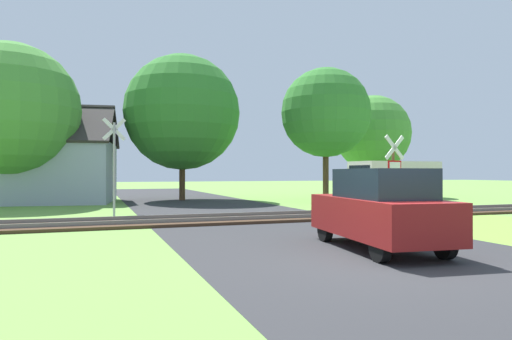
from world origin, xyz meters
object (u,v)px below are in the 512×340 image
Objects in this scene: stop_sign_near at (394,172)px; house at (49,170)px; parked_car at (379,209)px; mail_truck at (392,182)px; crossing_sign_far at (114,160)px; tree_far at (373,133)px; tree_center at (182,112)px; tree_right at (326,113)px; tree_left at (11,109)px.

stop_sign_near is 19.36m from house.
mail_truck is at bearing 58.74° from parked_car.
tree_far is at bearing 28.13° from crossing_sign_far.
tree_far reaches higher than mail_truck.
mail_truck is (8.44, -9.52, -4.20)m from tree_center.
tree_center is (-7.78, 4.09, 0.18)m from tree_right.
tree_left is (-16.98, 2.45, -0.28)m from tree_right.
tree_left reaches higher than house.
house is 21.69m from tree_far.
house is at bearing -58.58° from stop_sign_near.
tree_right is (12.22, 5.83, 3.08)m from crossing_sign_far.
tree_right is at bearing 71.77° from parked_car.
tree_right reaches higher than mail_truck.
tree_right is at bearing -8.20° from tree_left.
crossing_sign_far is 13.89m from tree_right.
mail_truck is (17.65, -7.87, -3.74)m from tree_left.
house is 1.01× the size of tree_right.
tree_far is 24.12m from parked_car.
stop_sign_near is at bearing -106.31° from tree_right.
house is (-12.20, 15.03, 0.17)m from stop_sign_near.
tree_left reaches higher than stop_sign_near.
tree_far is 0.93× the size of tree_right.
crossing_sign_far is at bearing -154.49° from tree_right.
mail_truck is 1.21× the size of parked_car.
tree_center is (7.55, -0.24, 3.56)m from house.
tree_center reaches higher than house.
crossing_sign_far is 0.42× the size of tree_center.
house is 1.58× the size of mail_truck.
tree_center reaches higher than tree_right.
tree_right reaches higher than parked_car.
parked_car is (0.72, -19.56, -4.54)m from tree_center.
crossing_sign_far is at bearing -114.13° from tree_center.
parked_car is at bearing 138.34° from mail_truck.
mail_truck is at bearing -24.05° from tree_left.
tree_right is 6.78m from mail_truck.
mail_truck reaches higher than parked_car.
tree_left reaches higher than tree_right.
tree_center is at bearing 10.12° from tree_left.
tree_center is at bearing 37.47° from mail_truck.
tree_left is at bearing 171.80° from tree_right.
parked_car is at bearing -61.01° from tree_left.
stop_sign_near is at bearing 140.16° from mail_truck.
tree_right is 17.55m from parked_car.
tree_left reaches higher than mail_truck.
crossing_sign_far is 0.52× the size of tree_far.
parked_car is (-13.25, -19.82, -3.68)m from tree_far.
mail_truck is at bearing -23.30° from house.
tree_right is at bearing -7.68° from house.
tree_far is 7.59m from tree_right.
stop_sign_near is 0.33× the size of tree_center.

